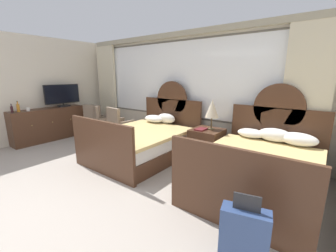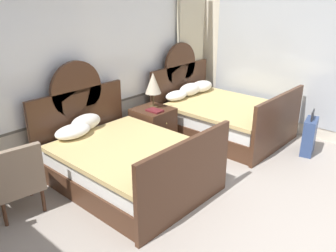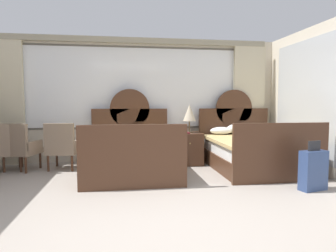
{
  "view_description": "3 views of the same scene",
  "coord_description": "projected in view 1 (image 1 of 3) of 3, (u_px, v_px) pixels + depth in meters",
  "views": [
    {
      "loc": [
        2.98,
        -0.61,
        1.72
      ],
      "look_at": [
        0.67,
        2.44,
        0.82
      ],
      "focal_mm": 23.11,
      "sensor_mm": 36.0,
      "label": 1
    },
    {
      "loc": [
        -2.89,
        -0.68,
        2.55
      ],
      "look_at": [
        0.3,
        2.18,
        0.85
      ],
      "focal_mm": 37.6,
      "sensor_mm": 36.0,
      "label": 2
    },
    {
      "loc": [
        -0.24,
        -2.84,
        1.31
      ],
      "look_at": [
        0.52,
        2.24,
        0.89
      ],
      "focal_mm": 31.71,
      "sensor_mm": 36.0,
      "label": 3
    }
  ],
  "objects": [
    {
      "name": "wall_left",
      "position": [
        24.0,
        90.0,
        5.46
      ],
      "size": [
        0.07,
        4.38,
        2.7
      ],
      "color": "beige",
      "rests_on": "ground_plane"
    },
    {
      "name": "armchair_by_window_centre",
      "position": [
        101.0,
        120.0,
        6.15
      ],
      "size": [
        0.69,
        0.69,
        0.91
      ],
      "color": "#84705B",
      "rests_on": "ground_plane"
    },
    {
      "name": "armchair_by_window_left",
      "position": [
        119.0,
        124.0,
        5.69
      ],
      "size": [
        0.62,
        0.62,
        0.91
      ],
      "color": "#84705B",
      "rests_on": "ground_plane"
    },
    {
      "name": "nightstand_between_beds",
      "position": [
        207.0,
        145.0,
        4.41
      ],
      "size": [
        0.59,
        0.61,
        0.66
      ],
      "color": "#472B1C",
      "rests_on": "ground_plane"
    },
    {
      "name": "bottle_wine_dark",
      "position": [
        12.0,
        109.0,
        5.05
      ],
      "size": [
        0.05,
        0.05,
        0.21
      ],
      "color": "black",
      "rests_on": "dresser_minibar"
    },
    {
      "name": "ground_plane",
      "position": [
        3.0,
        221.0,
        2.62
      ],
      "size": [
        24.0,
        24.0,
        0.0
      ],
      "primitive_type": "plane",
      "color": "#9E9389"
    },
    {
      "name": "bed_near_window",
      "position": [
        144.0,
        141.0,
        4.63
      ],
      "size": [
        1.62,
        2.14,
        1.58
      ],
      "color": "#472B1C",
      "rests_on": "ground_plane"
    },
    {
      "name": "cup_on_dresser",
      "position": [
        28.0,
        109.0,
        5.3
      ],
      "size": [
        0.11,
        0.08,
        0.08
      ],
      "color": "white",
      "rests_on": "dresser_minibar"
    },
    {
      "name": "suitcase_on_floor",
      "position": [
        244.0,
        239.0,
        1.92
      ],
      "size": [
        0.44,
        0.27,
        0.74
      ],
      "color": "navy",
      "rests_on": "ground_plane"
    },
    {
      "name": "armchair_by_window_right",
      "position": [
        96.0,
        119.0,
        6.27
      ],
      "size": [
        0.67,
        0.67,
        0.91
      ],
      "color": "#84705B",
      "rests_on": "ground_plane"
    },
    {
      "name": "bed_near_mirror",
      "position": [
        259.0,
        168.0,
        3.26
      ],
      "size": [
        1.62,
        2.14,
        1.58
      ],
      "color": "#472B1C",
      "rests_on": "ground_plane"
    },
    {
      "name": "tv_flatscreen",
      "position": [
        62.0,
        95.0,
        5.98
      ],
      "size": [
        0.2,
        0.97,
        0.61
      ],
      "color": "black",
      "rests_on": "dresser_minibar"
    },
    {
      "name": "table_lamp_on_nightstand",
      "position": [
        212.0,
        109.0,
        4.24
      ],
      "size": [
        0.27,
        0.27,
        0.6
      ],
      "color": "brown",
      "rests_on": "nightstand_between_beds"
    },
    {
      "name": "wall_back_window",
      "position": [
        179.0,
        87.0,
        5.23
      ],
      "size": [
        6.45,
        0.22,
        2.7
      ],
      "color": "beige",
      "rests_on": "ground_plane"
    },
    {
      "name": "book_on_nightstand",
      "position": [
        201.0,
        129.0,
        4.28
      ],
      "size": [
        0.18,
        0.26,
        0.03
      ],
      "color": "maroon",
      "rests_on": "nightstand_between_beds"
    },
    {
      "name": "dresser_minibar",
      "position": [
        49.0,
        124.0,
        5.82
      ],
      "size": [
        0.46,
        1.81,
        0.86
      ],
      "color": "#472B1C",
      "rests_on": "ground_plane"
    },
    {
      "name": "bottle_liquor_amber",
      "position": [
        18.0,
        108.0,
        5.16
      ],
      "size": [
        0.07,
        0.07,
        0.26
      ],
      "color": "#B7701E",
      "rests_on": "dresser_minibar"
    }
  ]
}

